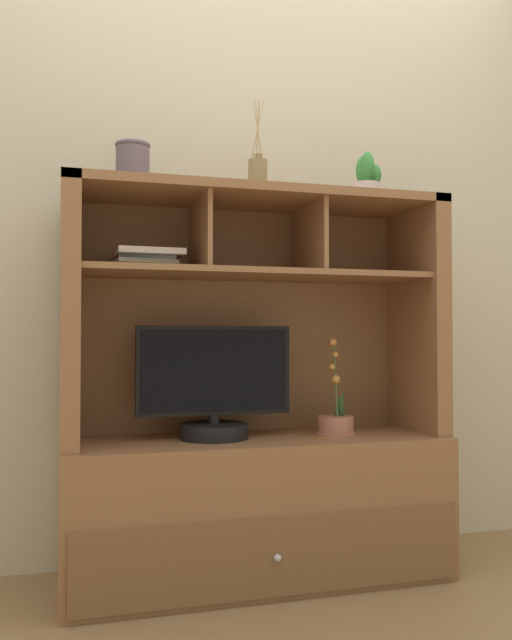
{
  "coord_description": "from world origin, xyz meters",
  "views": [
    {
      "loc": [
        -0.64,
        -2.22,
        0.83
      ],
      "look_at": [
        0.0,
        0.0,
        0.89
      ],
      "focal_mm": 37.32,
      "sensor_mm": 36.0,
      "label": 1
    }
  ],
  "objects": [
    {
      "name": "floor_plane",
      "position": [
        0.0,
        0.0,
        -0.01
      ],
      "size": [
        6.0,
        6.0,
        0.02
      ],
      "primitive_type": "cube",
      "color": "olive",
      "rests_on": "ground"
    },
    {
      "name": "back_wall",
      "position": [
        0.0,
        0.26,
        1.4
      ],
      "size": [
        6.0,
        0.02,
        2.8
      ],
      "primitive_type": "cube",
      "color": "beige",
      "rests_on": "ground"
    },
    {
      "name": "media_console",
      "position": [
        0.0,
        0.01,
        0.41
      ],
      "size": [
        1.31,
        0.48,
        1.33
      ],
      "color": "#8C5D3A",
      "rests_on": "ground"
    },
    {
      "name": "tv_monitor",
      "position": [
        -0.15,
        -0.0,
        0.64
      ],
      "size": [
        0.53,
        0.23,
        0.38
      ],
      "color": "black",
      "rests_on": "media_console"
    },
    {
      "name": "potted_orchid",
      "position": [
        0.29,
        -0.02,
        0.53
      ],
      "size": [
        0.15,
        0.15,
        0.34
      ],
      "color": "#AE6A55",
      "rests_on": "media_console"
    },
    {
      "name": "magazine_stack_left",
      "position": [
        -0.38,
        0.02,
        1.09
      ],
      "size": [
        0.28,
        0.24,
        0.06
      ],
      "color": "gray",
      "rests_on": "media_console"
    },
    {
      "name": "diffuser_bottle",
      "position": [
        0.0,
        -0.02,
        1.39
      ],
      "size": [
        0.07,
        0.07,
        0.32
      ],
      "color": "olive",
      "rests_on": "media_console"
    },
    {
      "name": "potted_succulent",
      "position": [
        0.43,
        0.01,
        1.41
      ],
      "size": [
        0.12,
        0.12,
        0.17
      ],
      "color": "beige",
      "rests_on": "media_console"
    },
    {
      "name": "ceramic_vase",
      "position": [
        -0.43,
        0.02,
        1.41
      ],
      "size": [
        0.12,
        0.12,
        0.15
      ],
      "color": "#62525F",
      "rests_on": "media_console"
    }
  ]
}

